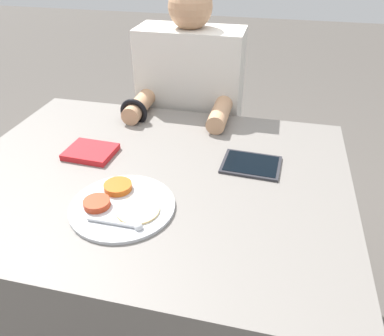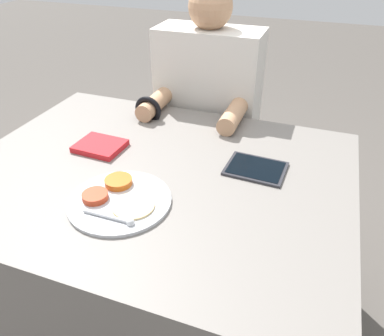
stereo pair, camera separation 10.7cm
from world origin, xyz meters
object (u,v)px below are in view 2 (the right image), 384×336
at_px(red_notebook, 100,146).
at_px(person_diner, 207,134).
at_px(tablet_device, 256,168).
at_px(thali_tray, 119,199).

bearing_deg(red_notebook, person_diner, 68.05).
height_order(tablet_device, person_diner, person_diner).
height_order(red_notebook, tablet_device, red_notebook).
distance_m(thali_tray, tablet_device, 0.43).
xyz_separation_m(thali_tray, tablet_device, (0.32, 0.29, -0.00)).
bearing_deg(person_diner, tablet_device, -56.74).
distance_m(tablet_device, person_diner, 0.60).
relative_size(thali_tray, red_notebook, 1.77).
xyz_separation_m(red_notebook, tablet_device, (0.53, 0.05, -0.00)).
bearing_deg(tablet_device, red_notebook, -174.31).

